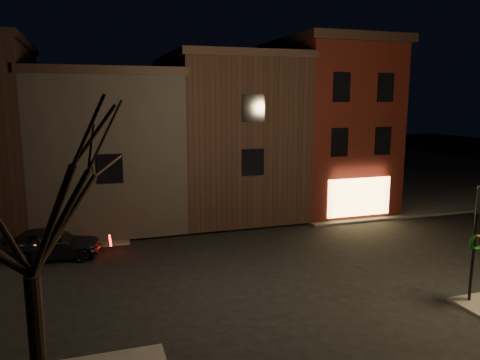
% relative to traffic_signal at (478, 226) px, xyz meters
% --- Properties ---
extents(ground, '(120.00, 120.00, 0.00)m').
position_rel_traffic_signal_xyz_m(ground, '(-5.60, 5.51, -2.81)').
color(ground, black).
rests_on(ground, ground).
extents(sidewalk_far_right, '(30.00, 30.00, 0.12)m').
position_rel_traffic_signal_xyz_m(sidewalk_far_right, '(14.40, 25.51, -2.75)').
color(sidewalk_far_right, '#2D2B28').
rests_on(sidewalk_far_right, ground).
extents(corner_building, '(6.50, 8.50, 10.50)m').
position_rel_traffic_signal_xyz_m(corner_building, '(2.40, 14.98, 2.59)').
color(corner_building, '#3F0F0B').
rests_on(corner_building, ground).
extents(row_building_a, '(7.30, 10.30, 9.40)m').
position_rel_traffic_signal_xyz_m(row_building_a, '(-4.10, 16.01, 2.03)').
color(row_building_a, black).
rests_on(row_building_a, ground).
extents(row_building_b, '(7.80, 10.30, 8.40)m').
position_rel_traffic_signal_xyz_m(row_building_b, '(-11.35, 16.01, 1.53)').
color(row_building_b, black).
rests_on(row_building_b, ground).
extents(traffic_signal, '(0.58, 0.38, 4.05)m').
position_rel_traffic_signal_xyz_m(traffic_signal, '(0.00, 0.00, 0.00)').
color(traffic_signal, black).
rests_on(traffic_signal, sidewalk_near_right).
extents(bare_tree_left, '(5.60, 5.60, 7.50)m').
position_rel_traffic_signal_xyz_m(bare_tree_left, '(-13.60, -1.49, 2.63)').
color(bare_tree_left, black).
rests_on(bare_tree_left, sidewalk_near_left).
extents(parked_car_a, '(4.39, 2.21, 1.43)m').
position_rel_traffic_signal_xyz_m(parked_car_a, '(-14.06, 9.52, -2.09)').
color(parked_car_a, black).
rests_on(parked_car_a, ground).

